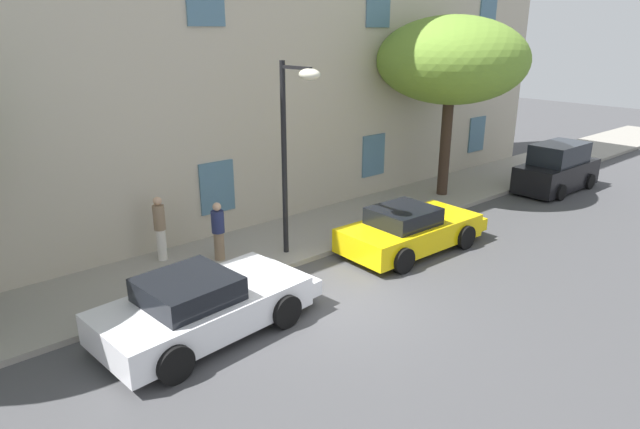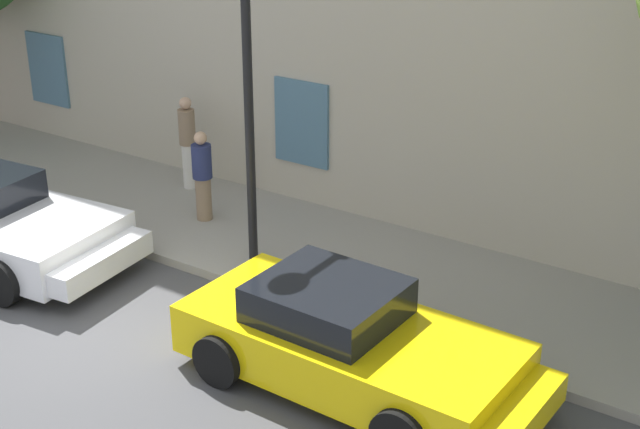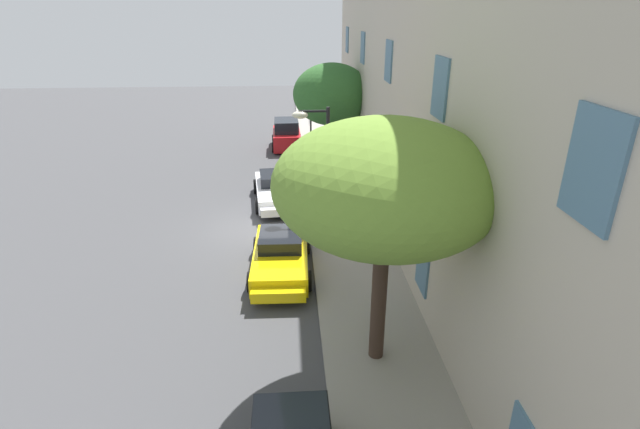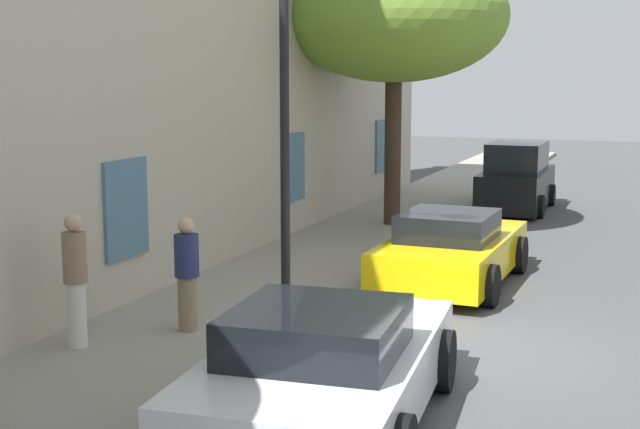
% 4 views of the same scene
% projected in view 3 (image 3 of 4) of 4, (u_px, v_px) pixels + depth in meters
% --- Properties ---
extents(ground_plane, '(80.00, 80.00, 0.00)m').
position_uv_depth(ground_plane, '(258.00, 228.00, 20.24)').
color(ground_plane, '#444447').
extents(sidewalk, '(60.00, 3.08, 0.14)m').
position_uv_depth(sidewalk, '(345.00, 224.00, 20.44)').
color(sidewalk, gray).
rests_on(sidewalk, ground).
extents(building_facade, '(32.40, 4.50, 11.37)m').
position_uv_depth(building_facade, '(439.00, 89.00, 18.42)').
color(building_facade, '#BCB29E').
rests_on(building_facade, ground).
extents(sportscar_red_lead, '(4.77, 2.56, 1.33)m').
position_uv_depth(sportscar_red_lead, '(278.00, 191.00, 22.64)').
color(sportscar_red_lead, white).
rests_on(sportscar_red_lead, ground).
extents(sportscar_yellow_flank, '(4.59, 2.18, 1.31)m').
position_uv_depth(sportscar_yellow_flank, '(281.00, 258.00, 16.62)').
color(sportscar_yellow_flank, yellow).
rests_on(sportscar_yellow_flank, ground).
extents(hatchback_distant, '(3.55, 1.99, 1.87)m').
position_uv_depth(hatchback_distant, '(287.00, 135.00, 31.44)').
color(hatchback_distant, red).
rests_on(hatchback_distant, ground).
extents(tree_near_kerb, '(5.18, 5.18, 6.27)m').
position_uv_depth(tree_near_kerb, '(385.00, 185.00, 10.77)').
color(tree_near_kerb, '#38281E').
rests_on(tree_near_kerb, sidewalk).
extents(tree_midblock, '(4.23, 4.23, 5.76)m').
position_uv_depth(tree_midblock, '(332.00, 95.00, 25.98)').
color(tree_midblock, '#38281E').
rests_on(tree_midblock, sidewalk).
extents(traffic_light, '(0.44, 0.36, 3.41)m').
position_uv_depth(traffic_light, '(309.00, 120.00, 28.37)').
color(traffic_light, black).
rests_on(traffic_light, sidewalk).
extents(street_lamp, '(0.44, 1.42, 5.05)m').
position_uv_depth(street_lamp, '(316.00, 147.00, 18.29)').
color(street_lamp, black).
rests_on(street_lamp, sidewalk).
extents(pedestrian_admiring, '(0.36, 0.36, 1.57)m').
position_uv_depth(pedestrian_admiring, '(341.00, 197.00, 20.95)').
color(pedestrian_admiring, '#8C7259').
rests_on(pedestrian_admiring, sidewalk).
extents(pedestrian_strolling, '(0.43, 0.43, 1.73)m').
position_uv_depth(pedestrian_strolling, '(359.00, 185.00, 22.03)').
color(pedestrian_strolling, silver).
rests_on(pedestrian_strolling, sidewalk).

